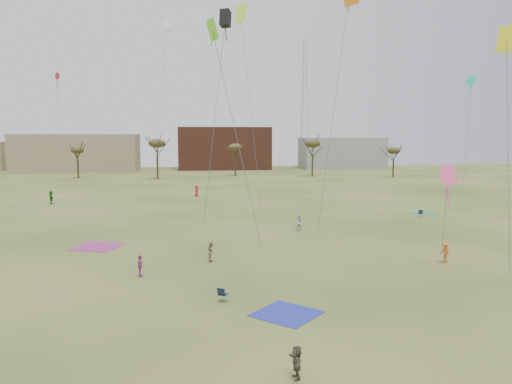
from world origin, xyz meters
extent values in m
plane|color=#354C17|center=(0.00, 0.00, 0.00)|extent=(260.00, 260.00, 0.00)
imported|color=#8A7C58|center=(-3.26, 13.46, 0.76)|extent=(0.64, 0.79, 1.53)
imported|color=#4C4536|center=(-0.71, -5.40, 0.68)|extent=(0.41, 1.26, 1.36)
imported|color=orange|center=(14.36, 10.73, 0.81)|extent=(0.78, 1.14, 1.61)
imported|color=#A946A0|center=(-8.30, 10.02, 0.75)|extent=(0.50, 0.93, 1.51)
imported|color=silver|center=(6.13, 24.36, 0.84)|extent=(0.90, 0.75, 1.69)
imported|color=#266E24|center=(-24.35, 48.53, 0.94)|extent=(1.15, 1.82, 1.87)
imported|color=red|center=(-3.84, 54.40, 0.89)|extent=(0.89, 1.03, 1.78)
cube|color=#2530A2|center=(0.28, 1.64, 0.00)|extent=(4.38, 4.38, 0.03)
cube|color=#9B2F7D|center=(-12.91, 19.80, 0.00)|extent=(4.75, 4.75, 0.03)
cube|color=#318759|center=(24.23, 33.78, 0.00)|extent=(4.09, 4.09, 0.03)
cube|color=#15223A|center=(-3.00, 4.14, 0.42)|extent=(0.70, 0.70, 0.04)
cube|color=#15223A|center=(-3.13, 3.95, 0.65)|extent=(0.48, 0.39, 0.44)
cube|color=#131B34|center=(22.10, 30.70, 0.42)|extent=(0.70, 0.70, 0.04)
cube|color=#131B34|center=(22.28, 30.84, 0.65)|extent=(0.40, 0.48, 0.44)
cube|color=#6DD024|center=(-2.97, 14.58, 17.57)|extent=(0.80, 0.80, 1.57)
cube|color=#6DD024|center=(-2.97, 14.58, 17.02)|extent=(0.08, 0.08, 1.41)
cylinder|color=#4C4C51|center=(-1.19, 13.69, 9.24)|extent=(3.60, 1.83, 16.68)
cone|color=#FE5095|center=(13.75, 9.69, 6.80)|extent=(1.61, 0.12, 1.61)
cube|color=#FE5095|center=(13.75, 9.69, 5.78)|extent=(0.08, 0.08, 2.63)
cylinder|color=#4C4C51|center=(13.63, 9.66, 3.85)|extent=(0.28, 0.10, 5.90)
cube|color=white|center=(-8.31, 62.02, 28.00)|extent=(0.94, 0.94, 1.62)
cube|color=white|center=(-8.31, 62.02, 27.06)|extent=(0.08, 0.08, 2.42)
cylinder|color=#4C4C51|center=(-9.48, 59.72, 14.45)|extent=(2.39, 4.64, 27.11)
cube|color=black|center=(-1.18, 25.57, 20.95)|extent=(0.92, 0.92, 1.58)
cube|color=black|center=(-1.18, 25.57, 20.02)|extent=(0.08, 0.08, 2.37)
cylinder|color=#4C4C51|center=(-2.39, 24.52, 10.92)|extent=(2.47, 2.14, 20.05)
cube|color=#A3E125|center=(1.60, 37.71, 24.42)|extent=(1.22, 1.22, 2.40)
cube|color=#A3E125|center=(1.60, 37.71, 23.58)|extent=(0.08, 0.08, 2.16)
cylinder|color=#4C4C51|center=(2.52, 35.40, 12.66)|extent=(1.90, 4.66, 23.53)
cube|color=yellow|center=(17.00, 8.57, 16.28)|extent=(0.92, 0.92, 1.81)
cube|color=yellow|center=(17.00, 8.57, 15.65)|extent=(0.08, 0.08, 1.63)
cylinder|color=#4C4C51|center=(15.98, 6.23, 8.59)|extent=(2.08, 4.72, 15.39)
cube|color=orange|center=(9.64, 20.64, 21.64)|extent=(0.08, 0.08, 2.06)
cylinder|color=#4C4C51|center=(8.01, 19.50, 11.67)|extent=(3.31, 2.32, 21.54)
cube|color=teal|center=(38.61, 48.76, 18.14)|extent=(0.90, 0.90, 1.76)
cube|color=teal|center=(38.61, 48.76, 17.53)|extent=(0.08, 0.08, 1.58)
cylinder|color=#4C4C51|center=(37.53, 47.36, 9.52)|extent=(2.21, 2.86, 17.25)
cone|color=#B41813|center=(-24.03, 53.68, 18.38)|extent=(1.06, 0.08, 1.06)
cube|color=#B41813|center=(-24.03, 53.68, 17.70)|extent=(0.08, 0.08, 1.74)
cylinder|color=#4C4C51|center=(-23.68, 51.20, 9.64)|extent=(0.75, 5.00, 17.49)
cylinder|color=#3A2B1E|center=(-30.00, 92.00, 2.16)|extent=(0.40, 0.40, 4.32)
ellipsoid|color=#473D1E|center=(-30.00, 92.00, 6.34)|extent=(3.02, 3.02, 1.58)
cylinder|color=#3A2B1E|center=(-12.00, 88.00, 2.70)|extent=(0.40, 0.40, 5.40)
ellipsoid|color=#473D1E|center=(-12.00, 88.00, 7.92)|extent=(3.78, 3.78, 1.98)
cylinder|color=#3A2B1E|center=(6.00, 94.00, 2.34)|extent=(0.40, 0.40, 4.68)
ellipsoid|color=#473D1E|center=(6.00, 94.00, 6.86)|extent=(3.28, 3.28, 1.72)
cylinder|color=#3A2B1E|center=(24.00, 90.00, 2.64)|extent=(0.40, 0.40, 5.28)
ellipsoid|color=#473D1E|center=(24.00, 90.00, 7.74)|extent=(3.70, 3.70, 1.94)
cylinder|color=#3A2B1E|center=(42.00, 85.00, 2.10)|extent=(0.40, 0.40, 4.20)
ellipsoid|color=#473D1E|center=(42.00, 85.00, 6.16)|extent=(2.94, 2.94, 1.54)
cube|color=#937F60|center=(-35.00, 115.00, 5.00)|extent=(32.00, 14.00, 10.00)
cube|color=brown|center=(5.00, 120.00, 6.00)|extent=(26.00, 16.00, 12.00)
cube|color=gray|center=(40.00, 118.00, 4.50)|extent=(24.00, 12.00, 9.00)
cylinder|color=#9EA3A8|center=(30.90, 125.00, 19.00)|extent=(0.16, 0.16, 38.00)
cylinder|color=#9EA3A8|center=(29.55, 125.78, 19.00)|extent=(0.16, 0.16, 38.00)
cylinder|color=#9EA3A8|center=(29.55, 124.22, 19.00)|extent=(0.16, 0.16, 38.00)
cylinder|color=#9EA3A8|center=(30.00, 125.00, 39.50)|extent=(0.10, 0.10, 3.00)
camera|label=1|loc=(-4.80, -23.66, 9.64)|focal=34.50mm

